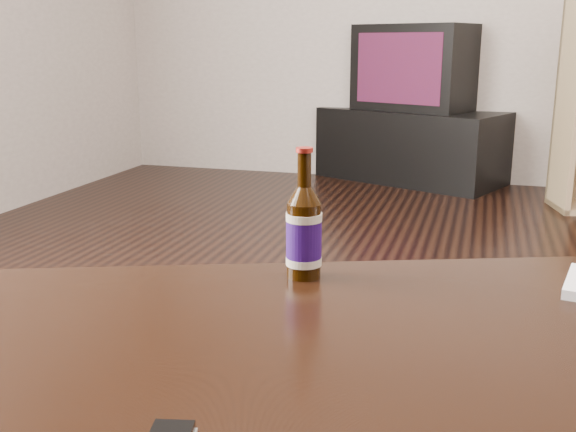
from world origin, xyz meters
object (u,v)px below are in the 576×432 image
(tv_stand, at_px, (412,145))
(beer_bottle, at_px, (304,233))
(tv, at_px, (416,68))
(coffee_table, at_px, (330,378))

(tv_stand, bearing_deg, beer_bottle, -64.20)
(tv, xyz_separation_m, beer_bottle, (0.15, -3.28, -0.18))
(tv_stand, xyz_separation_m, tv, (-0.00, -0.00, 0.49))
(tv_stand, height_order, tv, tv)
(tv_stand, distance_m, coffee_table, 3.55)
(tv, bearing_deg, beer_bottle, -64.19)
(coffee_table, bearing_deg, tv, 94.16)
(coffee_table, height_order, beer_bottle, beer_bottle)
(tv_stand, bearing_deg, coffee_table, -62.64)
(coffee_table, relative_size, beer_bottle, 5.83)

